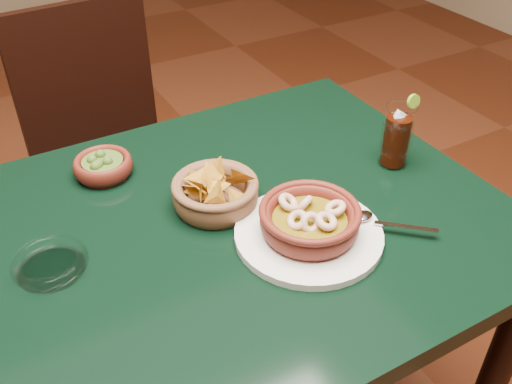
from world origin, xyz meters
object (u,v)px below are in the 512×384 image
chip_basket (215,193)px  shrimp_plate (310,224)px  dining_table (186,276)px  dining_chair (111,154)px  cola_drink (397,136)px

chip_basket → shrimp_plate: bearing=-58.0°
shrimp_plate → dining_table: bearing=149.8°
dining_table → shrimp_plate: 0.26m
dining_table → dining_chair: size_ratio=1.31×
dining_chair → chip_basket: (0.03, -0.66, 0.27)m
dining_chair → shrimp_plate: size_ratio=2.79×
shrimp_plate → cola_drink: size_ratio=2.16×
dining_table → shrimp_plate: bearing=-30.2°
dining_table → dining_chair: bearing=84.8°
chip_basket → cola_drink: 0.39m
shrimp_plate → cola_drink: (0.28, 0.11, 0.03)m
dining_chair → chip_basket: size_ratio=4.72×
dining_table → cola_drink: bearing=-0.5°
dining_chair → shrimp_plate: bearing=-81.0°
shrimp_plate → cola_drink: bearing=21.0°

